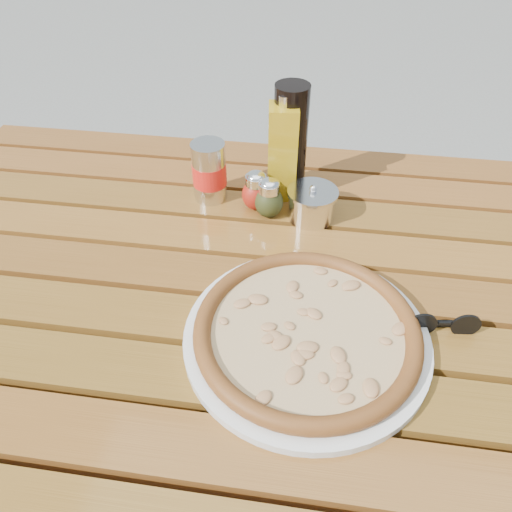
# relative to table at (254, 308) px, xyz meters

# --- Properties ---
(ground) EXTENTS (60.00, 60.00, 0.00)m
(ground) POSITION_rel_table_xyz_m (0.00, 0.00, -0.67)
(ground) COLOR slate
(ground) RESTS_ON ground
(table) EXTENTS (1.40, 0.90, 0.75)m
(table) POSITION_rel_table_xyz_m (0.00, 0.00, 0.00)
(table) COLOR #391E0D
(table) RESTS_ON ground
(plate) EXTENTS (0.36, 0.36, 0.01)m
(plate) POSITION_rel_table_xyz_m (0.10, -0.12, 0.08)
(plate) COLOR silver
(plate) RESTS_ON table
(pizza) EXTENTS (0.38, 0.38, 0.03)m
(pizza) POSITION_rel_table_xyz_m (0.10, -0.12, 0.10)
(pizza) COLOR beige
(pizza) RESTS_ON plate
(pepper_shaker) EXTENTS (0.07, 0.07, 0.08)m
(pepper_shaker) POSITION_rel_table_xyz_m (-0.03, 0.20, 0.11)
(pepper_shaker) COLOR #AE2313
(pepper_shaker) RESTS_ON table
(oregano_shaker) EXTENTS (0.07, 0.07, 0.08)m
(oregano_shaker) POSITION_rel_table_xyz_m (0.00, 0.18, 0.11)
(oregano_shaker) COLOR #363B17
(oregano_shaker) RESTS_ON table
(dark_bottle) EXTENTS (0.07, 0.07, 0.22)m
(dark_bottle) POSITION_rel_table_xyz_m (0.03, 0.27, 0.19)
(dark_bottle) COLOR black
(dark_bottle) RESTS_ON table
(soda_can) EXTENTS (0.07, 0.07, 0.12)m
(soda_can) POSITION_rel_table_xyz_m (-0.12, 0.22, 0.13)
(soda_can) COLOR silver
(soda_can) RESTS_ON table
(olive_oil_cruet) EXTENTS (0.06, 0.06, 0.21)m
(olive_oil_cruet) POSITION_rel_table_xyz_m (0.02, 0.25, 0.17)
(olive_oil_cruet) COLOR #AE8712
(olive_oil_cruet) RESTS_ON table
(parmesan_tin) EXTENTS (0.10, 0.10, 0.07)m
(parmesan_tin) POSITION_rel_table_xyz_m (0.08, 0.18, 0.11)
(parmesan_tin) COLOR silver
(parmesan_tin) RESTS_ON table
(sunglasses) EXTENTS (0.11, 0.03, 0.04)m
(sunglasses) POSITION_rel_table_xyz_m (0.29, -0.08, 0.09)
(sunglasses) COLOR black
(sunglasses) RESTS_ON table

